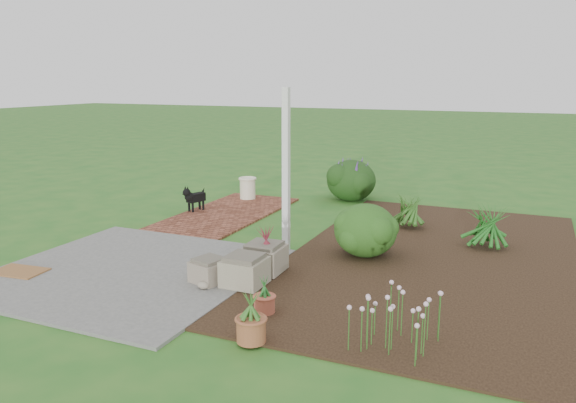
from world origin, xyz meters
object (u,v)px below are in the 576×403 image
at_px(stone_trough_near, 245,272).
at_px(cream_ceramic_urn, 248,188).
at_px(evergreen_shrub, 366,229).
at_px(black_dog, 194,197).

relative_size(stone_trough_near, cream_ceramic_urn, 1.12).
bearing_deg(cream_ceramic_urn, stone_trough_near, -62.64).
distance_m(stone_trough_near, cream_ceramic_urn, 5.27).
bearing_deg(evergreen_shrub, cream_ceramic_urn, 140.96).
xyz_separation_m(black_dog, evergreen_shrub, (3.89, -1.33, 0.10)).
bearing_deg(black_dog, cream_ceramic_urn, 92.11).
relative_size(black_dog, cream_ceramic_urn, 1.21).
relative_size(stone_trough_near, black_dog, 0.93).
height_order(black_dog, cream_ceramic_urn, black_dog).
bearing_deg(stone_trough_near, cream_ceramic_urn, 117.36).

